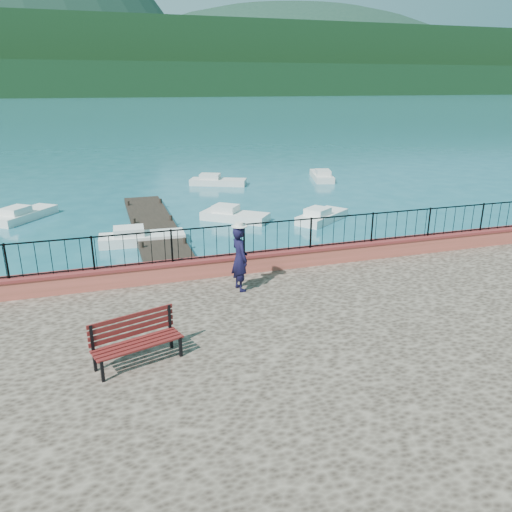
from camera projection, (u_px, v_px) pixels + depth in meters
ground at (297, 364)px, 12.65m from camera, size 2000.00×2000.00×0.00m
parapet at (254, 262)px, 15.50m from camera, size 28.00×0.46×0.58m
railing at (254, 239)px, 15.25m from camera, size 27.00×0.05×0.95m
dock at (158, 236)px, 22.84m from camera, size 2.00×16.00×0.30m
far_forest at (96, 80)px, 279.95m from camera, size 900.00×60.00×18.00m
foothills at (93, 60)px, 329.75m from camera, size 900.00×120.00×44.00m
companion_hill at (291, 90)px, 580.05m from camera, size 448.00×384.00×180.00m
park_bench at (138, 350)px, 10.36m from camera, size 1.95×1.12×1.03m
person at (240, 259)px, 13.89m from camera, size 0.54×0.74×1.86m
hat at (239, 224)px, 13.56m from camera, size 0.44×0.44×0.12m
boat_0 at (142, 235)px, 22.15m from camera, size 3.77×1.48×0.80m
boat_1 at (235, 213)px, 25.85m from camera, size 3.52×3.18×0.80m
boat_2 at (322, 213)px, 25.77m from camera, size 3.44×2.98×0.80m
boat_3 at (24, 212)px, 26.11m from camera, size 3.21×3.70×0.80m
boat_4 at (218, 179)px, 35.00m from camera, size 4.07×2.79×0.80m
boat_5 at (322, 174)px, 37.21m from camera, size 2.42×4.35×0.80m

